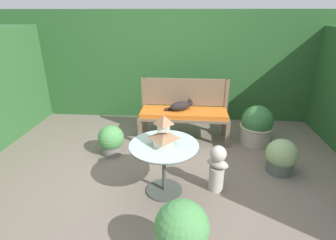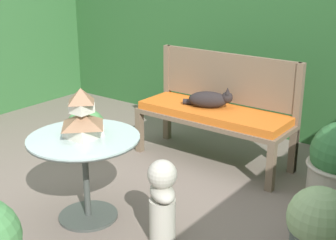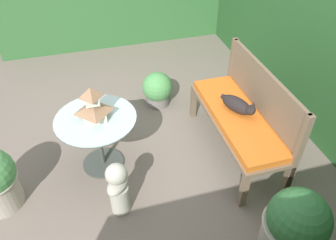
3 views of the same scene
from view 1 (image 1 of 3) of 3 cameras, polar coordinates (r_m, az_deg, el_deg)
ground at (r=3.50m, az=-0.86°, el=-11.28°), size 30.00×30.00×0.00m
foliage_hedge_back at (r=5.42m, az=1.70°, el=12.43°), size 6.40×1.06×1.99m
garden_bench at (r=4.17m, az=3.45°, el=1.10°), size 1.41×0.49×0.50m
bench_backrest at (r=4.30m, az=3.62°, el=5.38°), size 1.41×0.06×0.96m
cat at (r=4.12m, az=2.85°, el=3.11°), size 0.45×0.29×0.18m
patio_table at (r=2.92m, az=-0.87°, el=-7.56°), size 0.76×0.76×0.61m
pagoda_birdhouse at (r=2.79m, az=-0.91°, el=-2.70°), size 0.27×0.27×0.34m
garden_bust at (r=3.09m, az=10.66°, el=-10.02°), size 0.30×0.28×0.57m
potted_plant_hedge_corner at (r=2.26m, az=2.97°, el=-23.87°), size 0.43×0.43×0.62m
potted_plant_table_near at (r=4.33m, az=18.75°, el=-1.20°), size 0.52×0.52×0.61m
potted_plant_bench_left at (r=3.90m, az=-12.25°, el=-4.36°), size 0.37×0.37×0.44m
potted_plant_bench_right at (r=3.70m, az=23.40°, el=-7.39°), size 0.40×0.40×0.46m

